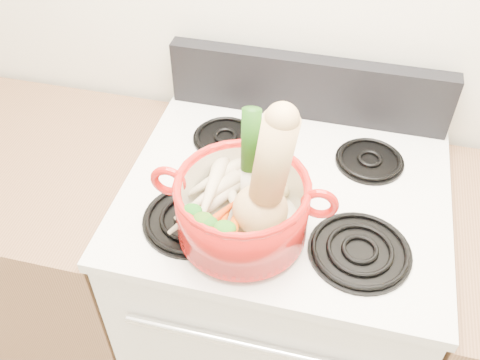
% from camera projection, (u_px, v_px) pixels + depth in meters
% --- Properties ---
extents(stove_body, '(0.76, 0.65, 0.92)m').
position_uv_depth(stove_body, '(276.00, 300.00, 1.64)').
color(stove_body, white).
rests_on(stove_body, floor).
extents(cooktop, '(0.78, 0.67, 0.03)m').
position_uv_depth(cooktop, '(286.00, 191.00, 1.31)').
color(cooktop, white).
rests_on(cooktop, stove_body).
extents(control_backsplash, '(0.76, 0.05, 0.18)m').
position_uv_depth(control_backsplash, '(308.00, 88.00, 1.44)').
color(control_backsplash, black).
rests_on(control_backsplash, cooktop).
extents(oven_handle, '(0.60, 0.02, 0.02)m').
position_uv_depth(oven_handle, '(254.00, 347.00, 1.18)').
color(oven_handle, silver).
rests_on(oven_handle, stove_body).
extents(burner_front_left, '(0.22, 0.22, 0.02)m').
position_uv_depth(burner_front_left, '(191.00, 219.00, 1.21)').
color(burner_front_left, black).
rests_on(burner_front_left, cooktop).
extents(burner_front_right, '(0.22, 0.22, 0.02)m').
position_uv_depth(burner_front_right, '(360.00, 250.00, 1.15)').
color(burner_front_right, black).
rests_on(burner_front_right, cooktop).
extents(burner_back_left, '(0.17, 0.17, 0.02)m').
position_uv_depth(burner_back_left, '(225.00, 137.00, 1.42)').
color(burner_back_left, black).
rests_on(burner_back_left, cooktop).
extents(burner_back_right, '(0.17, 0.17, 0.02)m').
position_uv_depth(burner_back_right, '(370.00, 160.00, 1.36)').
color(burner_back_right, black).
rests_on(burner_back_right, cooktop).
extents(dutch_oven, '(0.29, 0.29, 0.14)m').
position_uv_depth(dutch_oven, '(242.00, 208.00, 1.13)').
color(dutch_oven, '#B5140F').
rests_on(dutch_oven, burner_front_left).
extents(pot_handle_left, '(0.08, 0.02, 0.08)m').
position_uv_depth(pot_handle_left, '(168.00, 181.00, 1.12)').
color(pot_handle_left, '#B5140F').
rests_on(pot_handle_left, dutch_oven).
extents(pot_handle_right, '(0.08, 0.02, 0.08)m').
position_uv_depth(pot_handle_right, '(320.00, 204.00, 1.08)').
color(pot_handle_right, '#B5140F').
rests_on(pot_handle_right, dutch_oven).
extents(squash, '(0.18, 0.15, 0.31)m').
position_uv_depth(squash, '(262.00, 176.00, 1.05)').
color(squash, tan).
rests_on(squash, dutch_oven).
extents(leek, '(0.05, 0.08, 0.26)m').
position_uv_depth(leek, '(249.00, 162.00, 1.10)').
color(leek, silver).
rests_on(leek, dutch_oven).
extents(ginger, '(0.09, 0.07, 0.04)m').
position_uv_depth(ginger, '(269.00, 189.00, 1.20)').
color(ginger, tan).
rests_on(ginger, dutch_oven).
extents(parsnip_0, '(0.17, 0.22, 0.06)m').
position_uv_depth(parsnip_0, '(210.00, 200.00, 1.17)').
color(parsnip_0, beige).
rests_on(parsnip_0, dutch_oven).
extents(parsnip_1, '(0.13, 0.19, 0.06)m').
position_uv_depth(parsnip_1, '(215.00, 201.00, 1.17)').
color(parsnip_1, beige).
rests_on(parsnip_1, dutch_oven).
extents(parsnip_2, '(0.12, 0.17, 0.05)m').
position_uv_depth(parsnip_2, '(232.00, 194.00, 1.17)').
color(parsnip_2, beige).
rests_on(parsnip_2, dutch_oven).
extents(parsnip_3, '(0.14, 0.16, 0.05)m').
position_uv_depth(parsnip_3, '(207.00, 195.00, 1.16)').
color(parsnip_3, beige).
rests_on(parsnip_3, dutch_oven).
extents(parsnip_4, '(0.18, 0.19, 0.06)m').
position_uv_depth(parsnip_4, '(219.00, 175.00, 1.19)').
color(parsnip_4, beige).
rests_on(parsnip_4, dutch_oven).
extents(parsnip_5, '(0.04, 0.21, 0.06)m').
position_uv_depth(parsnip_5, '(210.00, 192.00, 1.15)').
color(parsnip_5, beige).
rests_on(parsnip_5, dutch_oven).
extents(carrot_0, '(0.11, 0.16, 0.05)m').
position_uv_depth(carrot_0, '(231.00, 227.00, 1.12)').
color(carrot_0, '#C8420A').
rests_on(carrot_0, dutch_oven).
extents(carrot_1, '(0.04, 0.14, 0.04)m').
position_uv_depth(carrot_1, '(220.00, 229.00, 1.11)').
color(carrot_1, '#CB420A').
rests_on(carrot_1, dutch_oven).
extents(carrot_2, '(0.03, 0.18, 0.05)m').
position_uv_depth(carrot_2, '(235.00, 225.00, 1.11)').
color(carrot_2, '#D5480A').
rests_on(carrot_2, dutch_oven).
extents(carrot_3, '(0.09, 0.13, 0.04)m').
position_uv_depth(carrot_3, '(215.00, 219.00, 1.12)').
color(carrot_3, '#D8480A').
rests_on(carrot_3, dutch_oven).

